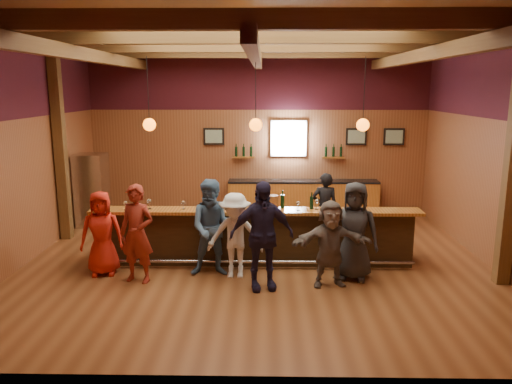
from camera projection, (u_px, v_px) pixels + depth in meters
room at (256, 97)px, 9.28m from camera, size 9.04×9.00×4.52m
bar_counter at (257, 234)px, 9.92m from camera, size 6.30×1.07×1.11m
back_bar_cabinet at (303, 198)px, 13.40m from camera, size 4.00×0.52×0.95m
window at (289, 138)px, 13.31m from camera, size 0.95×0.09×0.95m
framed_pictures at (321, 137)px, 13.27m from camera, size 5.35×0.05×0.45m
wine_shelves at (288, 155)px, 13.33m from camera, size 3.00×0.18×0.30m
pendant_lights at (256, 124)px, 9.33m from camera, size 4.24×0.24×1.37m
stainless_fridge at (92, 190)px, 12.32m from camera, size 0.70×0.70×1.80m
customer_orange at (102, 233)px, 9.10m from camera, size 0.83×0.61×1.56m
customer_redvest at (137, 234)px, 8.73m from camera, size 0.73×0.57×1.75m
customer_denim at (213, 228)px, 9.03m from camera, size 0.91×0.72×1.79m
customer_white at (235, 236)px, 8.95m from camera, size 1.04×0.63×1.56m
customer_navy at (262, 236)px, 8.40m from camera, size 1.17×0.69×1.88m
customer_brown at (330, 244)px, 8.56m from camera, size 1.45×0.64×1.51m
customer_dark at (354, 231)px, 8.86m from camera, size 0.96×0.73×1.77m
bartender at (325, 208)px, 11.01m from camera, size 0.57×0.38×1.56m
ice_bucket at (272, 202)px, 9.58m from camera, size 0.23×0.23×0.25m
bottle_a at (282, 201)px, 9.59m from camera, size 0.08×0.08×0.35m
bottle_b at (312, 202)px, 9.51m from camera, size 0.07×0.07×0.32m
glass_a at (125, 204)px, 9.43m from camera, size 0.08×0.08×0.17m
glass_b at (149, 202)px, 9.49m from camera, size 0.09×0.09×0.20m
glass_c at (183, 203)px, 9.49m from camera, size 0.07×0.07×0.17m
glass_d at (215, 203)px, 9.45m from camera, size 0.08×0.08×0.19m
glass_e at (239, 204)px, 9.42m from camera, size 0.07×0.07×0.16m
glass_f at (298, 204)px, 9.39m from camera, size 0.08×0.08×0.18m
glass_g at (317, 202)px, 9.47m from camera, size 0.09×0.09×0.20m
glass_h at (352, 204)px, 9.45m from camera, size 0.07×0.07×0.17m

